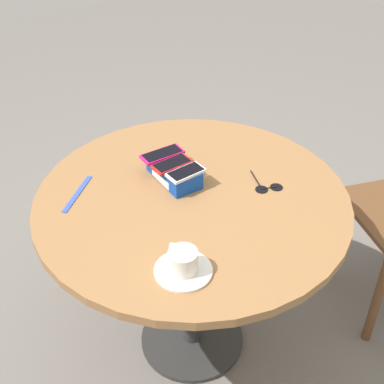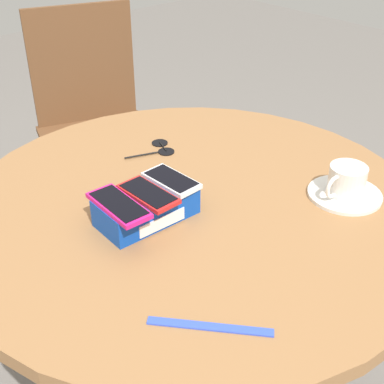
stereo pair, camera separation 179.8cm
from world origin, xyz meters
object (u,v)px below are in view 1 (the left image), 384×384
at_px(phone_magenta, 162,154).
at_px(saucer, 183,271).
at_px(lanyard_strap, 77,194).
at_px(phone_box, 174,172).
at_px(sunglasses, 267,187).
at_px(coffee_cup, 183,260).
at_px(phone_red, 172,164).
at_px(round_table, 192,223).
at_px(phone_white, 186,172).

distance_m(phone_magenta, saucer, 0.49).
distance_m(saucer, lanyard_strap, 0.49).
height_order(phone_box, sunglasses, phone_box).
distance_m(phone_magenta, sunglasses, 0.37).
height_order(phone_magenta, sunglasses, phone_magenta).
bearing_deg(coffee_cup, saucer, -2.27).
xyz_separation_m(phone_box, phone_red, (-0.00, -0.00, 0.03)).
bearing_deg(round_table, phone_box, 176.35).
bearing_deg(saucer, phone_white, 144.61).
xyz_separation_m(lanyard_strap, sunglasses, (0.32, 0.52, 0.00)).
distance_m(phone_box, phone_white, 0.08).
xyz_separation_m(round_table, phone_magenta, (-0.18, 0.01, 0.17)).
distance_m(phone_white, coffee_cup, 0.37).
distance_m(phone_magenta, lanyard_strap, 0.31).
distance_m(phone_white, sunglasses, 0.27).
bearing_deg(phone_box, coffee_cup, -30.13).
bearing_deg(round_table, phone_red, 178.83).
bearing_deg(phone_white, phone_red, -173.69).
relative_size(phone_box, phone_white, 1.60).
distance_m(lanyard_strap, sunglasses, 0.62).
bearing_deg(phone_box, phone_magenta, -178.03).
distance_m(phone_red, coffee_cup, 0.43).
bearing_deg(sunglasses, phone_red, -133.18).
bearing_deg(saucer, phone_red, 150.61).
distance_m(phone_magenta, phone_white, 0.13).
bearing_deg(coffee_cup, lanyard_strap, -169.88).
height_order(phone_red, coffee_cup, coffee_cup).
bearing_deg(lanyard_strap, phone_magenta, 82.11).
bearing_deg(phone_red, phone_box, 87.98).
distance_m(phone_box, lanyard_strap, 0.32).
height_order(saucer, sunglasses, saucer).
bearing_deg(saucer, lanyard_strap, -169.94).
height_order(round_table, lanyard_strap, lanyard_strap).
height_order(round_table, phone_box, phone_box).
bearing_deg(round_table, phone_magenta, 178.41).
height_order(phone_magenta, coffee_cup, coffee_cup).
height_order(phone_white, coffee_cup, coffee_cup).
relative_size(phone_white, saucer, 0.79).
bearing_deg(phone_magenta, phone_red, -2.31).
xyz_separation_m(phone_magenta, sunglasses, (0.28, 0.23, -0.06)).
relative_size(phone_magenta, lanyard_strap, 0.74).
xyz_separation_m(phone_magenta, coffee_cup, (0.44, -0.21, -0.02)).
bearing_deg(sunglasses, phone_magenta, -141.22).
height_order(round_table, phone_magenta, phone_magenta).
bearing_deg(coffee_cup, round_table, 140.88).
bearing_deg(phone_white, saucer, -35.39).
distance_m(phone_box, saucer, 0.43).
relative_size(round_table, phone_magenta, 6.91).
distance_m(round_table, coffee_cup, 0.36).
relative_size(phone_magenta, phone_red, 1.11).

